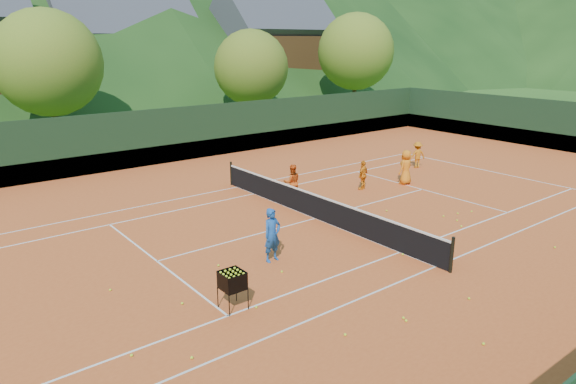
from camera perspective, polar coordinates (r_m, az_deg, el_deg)
ground at (r=19.50m, az=3.07°, el=-3.00°), size 400.00×400.00×0.00m
clay_court at (r=19.49m, az=3.07°, el=-2.97°), size 40.00×24.00×0.02m
coach at (r=15.54m, az=-1.76°, el=-4.80°), size 0.64×0.44×1.67m
student_a at (r=21.54m, az=0.46°, el=1.10°), size 0.91×0.82×1.52m
student_b at (r=23.31m, az=8.34°, el=1.88°), size 0.84×0.55×1.33m
student_c at (r=24.53m, az=12.96°, el=2.71°), size 0.84×0.60×1.62m
student_d at (r=27.92m, az=14.17°, el=4.03°), size 1.01×0.78×1.38m
tennis_ball_0 at (r=21.38m, az=19.73°, el=-2.05°), size 0.07×0.07×0.07m
tennis_ball_1 at (r=13.66m, az=-11.68°, el=-12.02°), size 0.07×0.07×0.07m
tennis_ball_2 at (r=16.60m, az=12.63°, el=-6.78°), size 0.07×0.07×0.07m
tennis_ball_3 at (r=11.58m, az=-10.64°, el=-17.64°), size 0.07×0.07×0.07m
tennis_ball_4 at (r=13.07m, az=12.71°, el=-13.49°), size 0.07×0.07×0.07m
tennis_ball_5 at (r=19.58m, az=18.70°, el=-3.63°), size 0.07×0.07×0.07m
tennis_ball_6 at (r=14.41m, az=19.47°, el=-11.10°), size 0.07×0.07×0.07m
tennis_ball_7 at (r=14.84m, az=-19.15°, el=-10.23°), size 0.07×0.07×0.07m
tennis_ball_8 at (r=13.24m, az=-3.55°, el=-12.65°), size 0.07×0.07×0.07m
tennis_ball_10 at (r=12.97m, az=12.99°, el=-13.76°), size 0.07×0.07×0.07m
tennis_ball_13 at (r=20.97m, az=18.34°, el=-2.27°), size 0.07×0.07×0.07m
tennis_ball_14 at (r=18.84m, az=27.53°, el=-5.47°), size 0.07×0.07×0.07m
tennis_ball_15 at (r=15.06m, az=-0.70°, el=-8.84°), size 0.07×0.07×0.07m
tennis_ball_16 at (r=11.95m, az=-17.00°, el=-16.96°), size 0.07×0.07×0.07m
tennis_ball_17 at (r=20.47m, az=16.89°, el=-2.59°), size 0.07×0.07×0.07m
tennis_ball_18 at (r=20.59m, az=10.91°, el=-2.05°), size 0.07×0.07×0.07m
tennis_ball_19 at (r=15.59m, az=-7.74°, el=-8.08°), size 0.07×0.07×0.07m
tennis_ball_20 at (r=12.60m, az=20.90°, el=-15.48°), size 0.07×0.07×0.07m
tennis_ball_21 at (r=20.16m, az=18.26°, el=-3.02°), size 0.07×0.07×0.07m
tennis_ball_22 at (r=12.21m, az=6.37°, el=-15.48°), size 0.07×0.07×0.07m
court_lines at (r=19.49m, az=3.07°, el=-2.93°), size 23.83×11.03×0.00m
tennis_net at (r=19.33m, az=3.09°, el=-1.54°), size 0.10×12.07×1.10m
perimeter_fence at (r=19.11m, az=3.12°, el=0.59°), size 40.40×24.24×3.00m
ball_hopper at (r=12.97m, az=-6.21°, el=-9.83°), size 0.57×0.57×1.00m
chalet_mid at (r=51.17m, az=-17.76°, el=14.05°), size 12.65×8.82×11.45m
chalet_right at (r=54.35m, az=-1.79°, el=15.18°), size 11.50×8.82×11.91m
tree_b at (r=34.81m, az=-25.13°, el=12.85°), size 6.40×6.40×8.40m
tree_c at (r=39.63m, az=-4.11°, el=13.63°), size 5.60×5.60×7.35m
tree_d at (r=48.05m, az=7.54°, el=15.19°), size 6.80×6.80×8.93m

